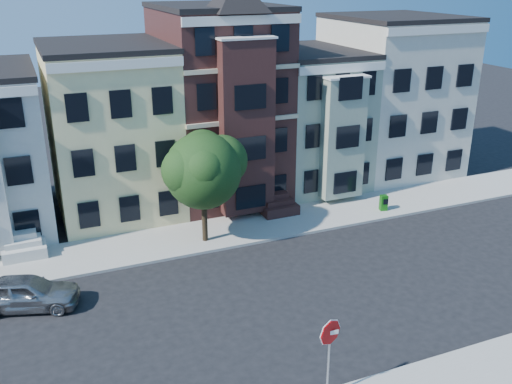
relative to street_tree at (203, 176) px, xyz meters
name	(u,v)px	position (x,y,z in m)	size (l,w,h in m)	color
ground	(323,293)	(3.42, -7.30, -3.95)	(120.00, 120.00, 0.00)	black
far_sidewalk	(257,226)	(3.42, 0.70, -3.87)	(60.00, 4.00, 0.15)	#9E9B93
house_yellow	(111,131)	(-3.58, 7.20, 1.05)	(7.00, 9.00, 10.00)	#F3E099
house_brown	(218,105)	(3.42, 7.20, 2.05)	(7.00, 9.00, 12.00)	#3A1C19
house_green	(306,119)	(9.92, 7.20, 0.55)	(6.00, 9.00, 9.00)	gray
house_cream	(391,97)	(16.92, 7.20, 1.55)	(8.00, 9.00, 11.00)	beige
street_tree	(203,176)	(0.00, 0.00, 0.00)	(6.53, 6.53, 7.60)	#25491A
parked_car	(26,293)	(-9.41, -3.24, -3.17)	(1.85, 4.60, 1.57)	gray
newspaper_box	(384,203)	(11.64, -0.22, -3.31)	(0.44, 0.39, 0.97)	#115B10
stop_sign	(329,354)	(0.04, -13.60, -2.03)	(0.97, 0.14, 3.54)	#AC0002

